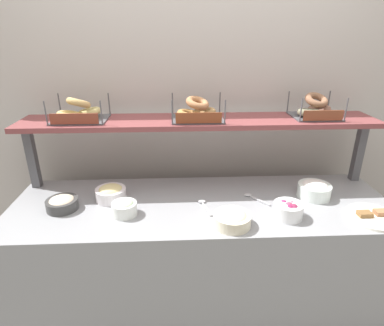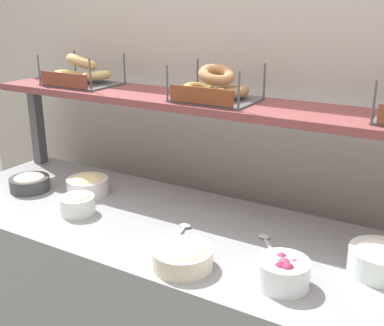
# 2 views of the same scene
# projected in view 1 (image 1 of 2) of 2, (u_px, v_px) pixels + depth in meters

# --- Properties ---
(ground_plane) EXTENTS (8.00, 8.00, 0.00)m
(ground_plane) POSITION_uv_depth(u_px,v_px,m) (201.00, 312.00, 2.18)
(ground_plane) COLOR #595651
(back_wall) EXTENTS (3.40, 0.06, 2.40)m
(back_wall) POSITION_uv_depth(u_px,v_px,m) (197.00, 120.00, 2.23)
(back_wall) COLOR #B2ABA6
(back_wall) RESTS_ON ground_plane
(deli_counter) EXTENTS (2.20, 0.70, 0.85)m
(deli_counter) POSITION_uv_depth(u_px,v_px,m) (201.00, 262.00, 2.02)
(deli_counter) COLOR gray
(deli_counter) RESTS_ON ground_plane
(shelf_riser_left) EXTENTS (0.05, 0.05, 0.40)m
(shelf_riser_left) POSITION_uv_depth(u_px,v_px,m) (32.00, 157.00, 1.98)
(shelf_riser_left) COLOR #4C4C51
(shelf_riser_left) RESTS_ON deli_counter
(shelf_riser_right) EXTENTS (0.05, 0.05, 0.40)m
(shelf_riser_right) POSITION_uv_depth(u_px,v_px,m) (359.00, 151.00, 2.07)
(shelf_riser_right) COLOR #4C4C51
(shelf_riser_right) RESTS_ON deli_counter
(upper_shelf) EXTENTS (2.16, 0.32, 0.03)m
(upper_shelf) POSITION_uv_depth(u_px,v_px,m) (199.00, 121.00, 1.95)
(upper_shelf) COLOR brown
(upper_shelf) RESTS_ON shelf_riser_left
(bowl_tuna_salad) EXTENTS (0.17, 0.17, 0.07)m
(bowl_tuna_salad) POSITION_uv_depth(u_px,v_px,m) (62.00, 203.00, 1.78)
(bowl_tuna_salad) COLOR #3A3A3A
(bowl_tuna_salad) RESTS_ON deli_counter
(bowl_beet_salad) EXTENTS (0.16, 0.16, 0.09)m
(bowl_beet_salad) POSITION_uv_depth(u_px,v_px,m) (288.00, 210.00, 1.70)
(bowl_beet_salad) COLOR white
(bowl_beet_salad) RESTS_ON deli_counter
(bowl_potato_salad) EXTENTS (0.19, 0.19, 0.08)m
(bowl_potato_salad) POSITION_uv_depth(u_px,v_px,m) (232.00, 219.00, 1.63)
(bowl_potato_salad) COLOR beige
(bowl_potato_salad) RESTS_ON deli_counter
(bowl_cream_cheese) EXTENTS (0.19, 0.19, 0.10)m
(bowl_cream_cheese) POSITION_uv_depth(u_px,v_px,m) (314.00, 189.00, 1.91)
(bowl_cream_cheese) COLOR white
(bowl_cream_cheese) RESTS_ON deli_counter
(bowl_scallion_spread) EXTENTS (0.14, 0.14, 0.09)m
(bowl_scallion_spread) POSITION_uv_depth(u_px,v_px,m) (124.00, 207.00, 1.72)
(bowl_scallion_spread) COLOR white
(bowl_scallion_spread) RESTS_ON deli_counter
(bowl_egg_salad) EXTENTS (0.18, 0.18, 0.09)m
(bowl_egg_salad) POSITION_uv_depth(u_px,v_px,m) (111.00, 193.00, 1.88)
(bowl_egg_salad) COLOR silver
(bowl_egg_salad) RESTS_ON deli_counter
(serving_plate_white) EXTENTS (0.28, 0.28, 0.04)m
(serving_plate_white) POSITION_uv_depth(u_px,v_px,m) (373.00, 216.00, 1.70)
(serving_plate_white) COLOR white
(serving_plate_white) RESTS_ON deli_counter
(serving_spoon_near_plate) EXTENTS (0.13, 0.14, 0.01)m
(serving_spoon_near_plate) POSITION_uv_depth(u_px,v_px,m) (253.00, 197.00, 1.91)
(serving_spoon_near_plate) COLOR #B7B7BC
(serving_spoon_near_plate) RESTS_ON deli_counter
(serving_spoon_by_edge) EXTENTS (0.07, 0.17, 0.01)m
(serving_spoon_by_edge) POSITION_uv_depth(u_px,v_px,m) (204.00, 205.00, 1.82)
(serving_spoon_by_edge) COLOR #B7B7BC
(serving_spoon_by_edge) RESTS_ON deli_counter
(bagel_basket_sesame) EXTENTS (0.32, 0.25, 0.15)m
(bagel_basket_sesame) POSITION_uv_depth(u_px,v_px,m) (79.00, 112.00, 1.89)
(bagel_basket_sesame) COLOR #4C4C51
(bagel_basket_sesame) RESTS_ON upper_shelf
(bagel_basket_everything) EXTENTS (0.31, 0.24, 0.14)m
(bagel_basket_everything) POSITION_uv_depth(u_px,v_px,m) (197.00, 112.00, 1.91)
(bagel_basket_everything) COLOR #4C4C51
(bagel_basket_everything) RESTS_ON upper_shelf
(bagel_basket_poppy) EXTENTS (0.28, 0.26, 0.15)m
(bagel_basket_poppy) POSITION_uv_depth(u_px,v_px,m) (315.00, 109.00, 1.96)
(bagel_basket_poppy) COLOR #4C4C51
(bagel_basket_poppy) RESTS_ON upper_shelf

